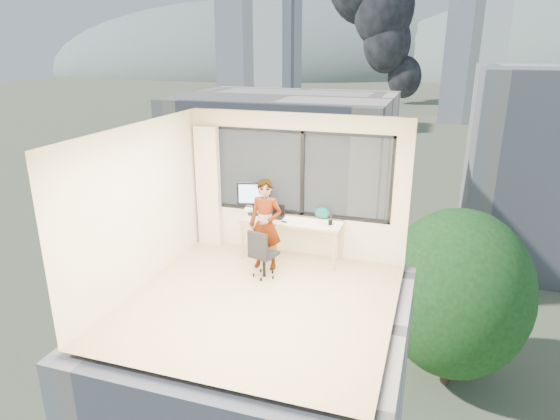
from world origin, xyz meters
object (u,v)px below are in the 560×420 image
at_px(person, 266,225).
at_px(handbag, 322,213).
at_px(game_console, 254,209).
at_px(desk, 291,239).
at_px(chair, 264,253).
at_px(monitor, 254,198).
at_px(laptop, 275,212).

relative_size(person, handbag, 5.72).
bearing_deg(game_console, desk, -28.38).
xyz_separation_m(chair, monitor, (-0.53, 0.94, 0.62)).
bearing_deg(monitor, game_console, 94.12).
xyz_separation_m(desk, person, (-0.32, -0.48, 0.42)).
xyz_separation_m(desk, handbag, (0.51, 0.23, 0.48)).
bearing_deg(monitor, desk, -21.33).
distance_m(monitor, handbag, 1.28).
relative_size(chair, handbag, 3.15).
xyz_separation_m(person, monitor, (-0.43, 0.58, 0.26)).
bearing_deg(game_console, chair, -73.17).
bearing_deg(game_console, laptop, -35.62).
xyz_separation_m(chair, handbag, (0.73, 1.07, 0.42)).
relative_size(game_console, laptop, 1.04).
height_order(monitor, handbag, monitor).
distance_m(chair, person, 0.51).
height_order(desk, monitor, monitor).
relative_size(chair, monitor, 1.43).
bearing_deg(laptop, monitor, 170.10).
height_order(desk, game_console, game_console).
bearing_deg(desk, person, -123.36).
xyz_separation_m(desk, monitor, (-0.75, 0.09, 0.68)).
bearing_deg(laptop, desk, -6.52).
bearing_deg(person, monitor, 124.69).
height_order(person, monitor, person).
bearing_deg(chair, person, 120.18).
height_order(desk, laptop, laptop).
bearing_deg(monitor, handbag, -7.85).
relative_size(laptop, handbag, 1.17).
bearing_deg(person, handbag, 39.04).
height_order(desk, chair, chair).
distance_m(desk, monitor, 1.02).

